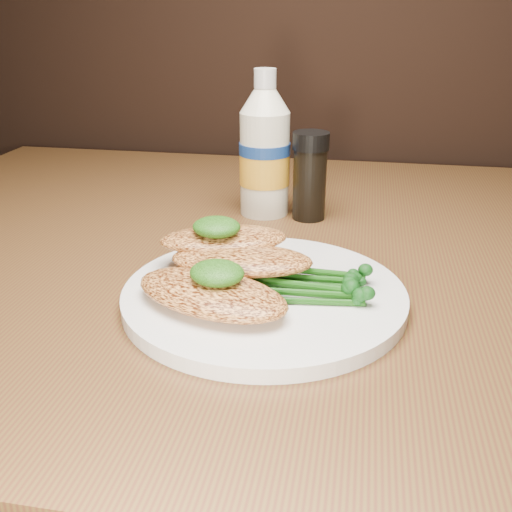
% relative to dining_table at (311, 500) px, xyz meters
% --- Properties ---
extents(dining_table, '(1.20, 0.80, 0.75)m').
position_rel_dining_table_xyz_m(dining_table, '(0.00, 0.00, 0.00)').
color(dining_table, '#502918').
rests_on(dining_table, floor).
extents(plate, '(0.26, 0.26, 0.01)m').
position_rel_dining_table_xyz_m(plate, '(-0.04, -0.14, 0.38)').
color(plate, white).
rests_on(plate, dining_table).
extents(chicken_front, '(0.16, 0.12, 0.02)m').
position_rel_dining_table_xyz_m(chicken_front, '(-0.08, -0.18, 0.40)').
color(chicken_front, '#F19D4C').
rests_on(chicken_front, plate).
extents(chicken_mid, '(0.14, 0.07, 0.02)m').
position_rel_dining_table_xyz_m(chicken_mid, '(-0.07, -0.12, 0.41)').
color(chicken_mid, '#F19D4C').
rests_on(chicken_mid, plate).
extents(chicken_back, '(0.14, 0.10, 0.02)m').
position_rel_dining_table_xyz_m(chicken_back, '(-0.09, -0.09, 0.41)').
color(chicken_back, '#F19D4C').
rests_on(chicken_back, plate).
extents(pesto_front, '(0.06, 0.06, 0.02)m').
position_rel_dining_table_xyz_m(pesto_front, '(-0.08, -0.18, 0.42)').
color(pesto_front, '#133608').
rests_on(pesto_front, chicken_front).
extents(pesto_back, '(0.05, 0.05, 0.02)m').
position_rel_dining_table_xyz_m(pesto_back, '(-0.10, -0.10, 0.43)').
color(pesto_back, '#133608').
rests_on(pesto_back, chicken_back).
extents(broccolini_bundle, '(0.14, 0.12, 0.02)m').
position_rel_dining_table_xyz_m(broccolini_bundle, '(-0.00, -0.14, 0.40)').
color(broccolini_bundle, '#174A10').
rests_on(broccolini_bundle, plate).
extents(mayo_bottle, '(0.07, 0.07, 0.18)m').
position_rel_dining_table_xyz_m(mayo_bottle, '(-0.08, 0.10, 0.46)').
color(mayo_bottle, white).
rests_on(mayo_bottle, dining_table).
extents(pepper_grinder, '(0.05, 0.05, 0.11)m').
position_rel_dining_table_xyz_m(pepper_grinder, '(-0.03, 0.09, 0.43)').
color(pepper_grinder, black).
rests_on(pepper_grinder, dining_table).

